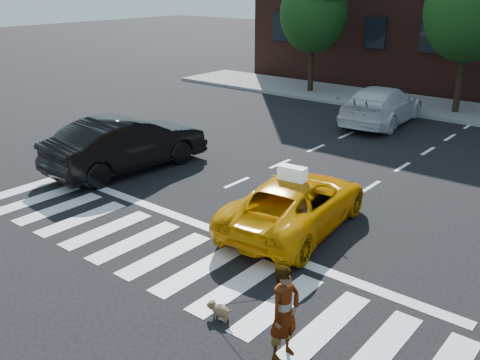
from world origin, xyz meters
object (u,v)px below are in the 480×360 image
object	(u,v)px
white_suv	(382,105)
dog	(219,310)
woman	(285,313)
taxi	(296,203)
tree_left	(315,5)
black_sedan	(127,144)

from	to	relation	value
white_suv	dog	distance (m)	15.03
white_suv	dog	size ratio (longest dim) A/B	9.76
dog	woman	bearing A→B (deg)	-12.31
white_suv	woman	xyz separation A→B (m)	(5.28, -14.64, 0.04)
taxi	dog	world-z (taller)	taxi
dog	taxi	bearing A→B (deg)	96.65
white_suv	taxi	bearing A→B (deg)	99.94
tree_left	black_sedan	bearing A→B (deg)	-81.91
black_sedan	tree_left	bearing A→B (deg)	-77.00
tree_left	black_sedan	distance (m)	14.43
white_suv	woman	world-z (taller)	woman
tree_left	white_suv	distance (m)	7.51
white_suv	tree_left	bearing A→B (deg)	-36.72
woman	taxi	bearing A→B (deg)	37.82
tree_left	dog	xyz separation A→B (m)	(9.39, -17.98, -4.26)
tree_left	white_suv	size ratio (longest dim) A/B	1.23
tree_left	black_sedan	xyz separation A→B (m)	(1.97, -13.83, -3.59)
tree_left	woman	distance (m)	21.41
taxi	woman	size ratio (longest dim) A/B	2.87
taxi	white_suv	distance (m)	10.95
tree_left	dog	world-z (taller)	tree_left
black_sedan	dog	bearing A→B (deg)	155.69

